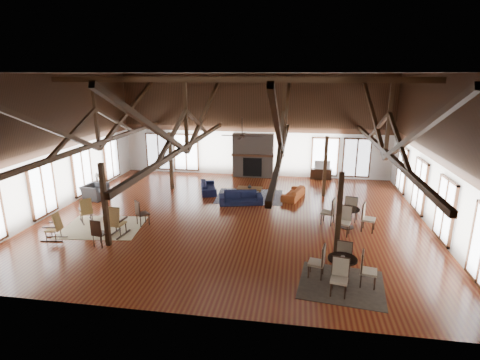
% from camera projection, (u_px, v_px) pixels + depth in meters
% --- Properties ---
extents(floor, '(16.00, 16.00, 0.00)m').
position_uv_depth(floor, '(234.00, 216.00, 16.28)').
color(floor, brown).
rests_on(floor, ground).
extents(ceiling, '(16.00, 14.00, 0.02)m').
position_uv_depth(ceiling, '(233.00, 73.00, 14.64)').
color(ceiling, black).
rests_on(ceiling, wall_back).
extents(wall_back, '(16.00, 0.02, 6.00)m').
position_uv_depth(wall_back, '(254.00, 126.00, 22.11)').
color(wall_back, silver).
rests_on(wall_back, floor).
extents(wall_front, '(16.00, 0.02, 6.00)m').
position_uv_depth(wall_front, '(183.00, 205.00, 8.81)').
color(wall_front, silver).
rests_on(wall_front, floor).
extents(wall_left, '(0.02, 14.00, 6.00)m').
position_uv_depth(wall_left, '(57.00, 143.00, 16.66)').
color(wall_left, silver).
rests_on(wall_left, floor).
extents(wall_right, '(0.02, 14.00, 6.00)m').
position_uv_depth(wall_right, '(440.00, 155.00, 14.26)').
color(wall_right, silver).
rests_on(wall_right, floor).
extents(roof_truss, '(15.60, 14.07, 3.14)m').
position_uv_depth(roof_truss, '(234.00, 124.00, 15.18)').
color(roof_truss, black).
rests_on(roof_truss, wall_back).
extents(post_grid, '(8.16, 7.16, 3.05)m').
position_uv_depth(post_grid, '(234.00, 183.00, 15.86)').
color(post_grid, black).
rests_on(post_grid, floor).
extents(fireplace, '(2.50, 0.69, 2.60)m').
position_uv_depth(fireplace, '(253.00, 156.00, 22.27)').
color(fireplace, '#66594D').
rests_on(fireplace, floor).
extents(ceiling_fan, '(1.60, 1.60, 0.75)m').
position_uv_depth(ceiling_fan, '(242.00, 135.00, 14.24)').
color(ceiling_fan, black).
rests_on(ceiling_fan, roof_truss).
extents(sofa_navy_front, '(2.17, 1.25, 0.60)m').
position_uv_depth(sofa_navy_front, '(241.00, 198.00, 17.78)').
color(sofa_navy_front, '#121734').
rests_on(sofa_navy_front, floor).
extents(sofa_navy_left, '(1.97, 1.23, 0.54)m').
position_uv_depth(sofa_navy_left, '(209.00, 187.00, 19.55)').
color(sofa_navy_left, black).
rests_on(sofa_navy_left, floor).
extents(sofa_orange, '(1.94, 1.21, 0.53)m').
position_uv_depth(sofa_orange, '(294.00, 193.00, 18.59)').
color(sofa_orange, '#A54C20').
rests_on(sofa_orange, floor).
extents(coffee_table, '(1.24, 0.63, 0.47)m').
position_uv_depth(coffee_table, '(250.00, 189.00, 18.75)').
color(coffee_table, brown).
rests_on(coffee_table, floor).
extents(vase, '(0.23, 0.23, 0.21)m').
position_uv_depth(vase, '(250.00, 186.00, 18.64)').
color(vase, '#B2B2B2').
rests_on(vase, coffee_table).
extents(armchair, '(1.22, 1.09, 0.72)m').
position_uv_depth(armchair, '(95.00, 192.00, 18.48)').
color(armchair, '#2C2C2E').
rests_on(armchair, floor).
extents(side_table_lamp, '(0.43, 0.43, 1.11)m').
position_uv_depth(side_table_lamp, '(98.00, 185.00, 19.44)').
color(side_table_lamp, black).
rests_on(side_table_lamp, floor).
extents(rocking_chair_a, '(0.86, 0.89, 1.05)m').
position_uv_depth(rocking_chair_a, '(86.00, 211.00, 15.49)').
color(rocking_chair_a, olive).
rests_on(rocking_chair_a, floor).
extents(rocking_chair_b, '(0.59, 0.97, 1.19)m').
position_uv_depth(rocking_chair_b, '(116.00, 222.00, 14.17)').
color(rocking_chair_b, olive).
rests_on(rocking_chair_b, floor).
extents(rocking_chair_c, '(0.87, 0.54, 1.06)m').
position_uv_depth(rocking_chair_c, '(55.00, 227.00, 13.86)').
color(rocking_chair_c, olive).
rests_on(rocking_chair_c, floor).
extents(side_chair_a, '(0.63, 0.63, 1.06)m').
position_uv_depth(side_chair_a, '(140.00, 211.00, 15.14)').
color(side_chair_a, black).
rests_on(side_chair_a, floor).
extents(side_chair_b, '(0.51, 0.51, 1.04)m').
position_uv_depth(side_chair_b, '(98.00, 231.00, 13.26)').
color(side_chair_b, black).
rests_on(side_chair_b, floor).
extents(cafe_table_near, '(2.05, 2.05, 1.05)m').
position_uv_depth(cafe_table_near, '(342.00, 265.00, 11.05)').
color(cafe_table_near, black).
rests_on(cafe_table_near, floor).
extents(cafe_table_far, '(2.18, 2.18, 1.11)m').
position_uv_depth(cafe_table_far, '(348.00, 214.00, 14.96)').
color(cafe_table_far, black).
rests_on(cafe_table_far, floor).
extents(cup_near, '(0.12, 0.12, 0.09)m').
position_uv_depth(cup_near, '(343.00, 257.00, 10.95)').
color(cup_near, '#B2B2B2').
rests_on(cup_near, cafe_table_near).
extents(cup_far, '(0.14, 0.14, 0.09)m').
position_uv_depth(cup_far, '(347.00, 208.00, 14.80)').
color(cup_far, '#B2B2B2').
rests_on(cup_far, cafe_table_far).
extents(tv_console, '(1.21, 0.45, 0.60)m').
position_uv_depth(tv_console, '(321.00, 174.00, 22.01)').
color(tv_console, black).
rests_on(tv_console, floor).
extents(television, '(0.89, 0.14, 0.51)m').
position_uv_depth(television, '(322.00, 165.00, 21.85)').
color(television, '#B2B2B2').
rests_on(television, tv_console).
extents(rug_tan, '(3.33, 2.76, 0.01)m').
position_uv_depth(rug_tan, '(103.00, 227.00, 15.10)').
color(rug_tan, tan).
rests_on(rug_tan, floor).
extents(rug_navy, '(3.41, 2.63, 0.01)m').
position_uv_depth(rug_navy, '(250.00, 196.00, 18.90)').
color(rug_navy, '#1C264F').
rests_on(rug_navy, floor).
extents(rug_dark, '(2.66, 2.47, 0.01)m').
position_uv_depth(rug_dark, '(341.00, 284.00, 11.00)').
color(rug_dark, black).
rests_on(rug_dark, floor).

